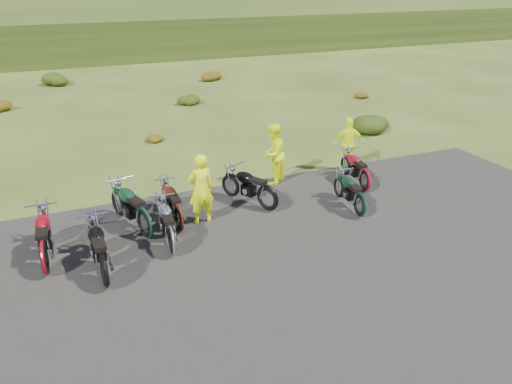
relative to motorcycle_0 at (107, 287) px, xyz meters
name	(u,v)px	position (x,y,z in m)	size (l,w,h in m)	color
ground	(253,251)	(3.42, 0.15, 0.00)	(300.00, 300.00, 0.00)	#344617
gravel_pad	(290,297)	(3.42, -1.85, 0.00)	(20.00, 12.00, 0.04)	black
hill_slope	(76,33)	(3.42, 50.15, 0.00)	(300.00, 46.00, 3.00)	#2A3C14
hill_plateau	(52,3)	(3.42, 110.15, 0.00)	(300.00, 90.00, 9.17)	#2A3C14
shrub_3	(56,78)	(0.12, 22.05, 0.46)	(1.56, 1.56, 0.92)	black
shrub_4	(153,137)	(3.02, 9.35, 0.23)	(0.77, 0.77, 0.45)	#5E360B
shrub_5	(188,99)	(5.92, 14.65, 0.31)	(1.03, 1.03, 0.61)	black
shrub_6	(210,74)	(8.82, 19.95, 0.38)	(1.30, 1.30, 0.77)	#5E360B
shrub_7	(372,121)	(11.72, 7.25, 0.46)	(1.56, 1.56, 0.92)	black
shrub_8	(359,94)	(14.62, 12.55, 0.23)	(0.77, 0.77, 0.45)	#5E360B
motorcycle_0	(107,287)	(0.00, 0.00, 0.00)	(2.21, 0.74, 1.16)	black
motorcycle_1	(48,274)	(-1.14, 1.01, 0.00)	(2.20, 0.73, 1.15)	maroon
motorcycle_2	(146,238)	(1.20, 1.78, 0.00)	(2.29, 0.76, 1.20)	#0E331D
motorcycle_3	(173,255)	(1.62, 0.74, 0.00)	(2.03, 0.68, 1.06)	#ADAEB2
motorcycle_4	(180,231)	(2.08, 1.83, 0.00)	(2.00, 0.67, 1.05)	#571B0E
motorcycle_5	(268,211)	(4.64, 2.01, 0.00)	(2.10, 0.70, 1.10)	black
motorcycle_6	(364,191)	(7.88, 2.11, 0.00)	(1.97, 0.66, 1.03)	maroon
motorcycle_7	(359,217)	(6.78, 0.73, 0.00)	(1.90, 0.63, 1.00)	black
person_middle	(201,190)	(2.75, 2.03, 0.95)	(0.69, 0.46, 1.90)	#DAEB0C
person_right_a	(273,155)	(5.59, 3.76, 0.95)	(0.93, 0.72, 1.91)	#DAEB0C
person_right_b	(348,145)	(8.37, 3.85, 0.89)	(1.04, 0.43, 1.78)	#DAEB0C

